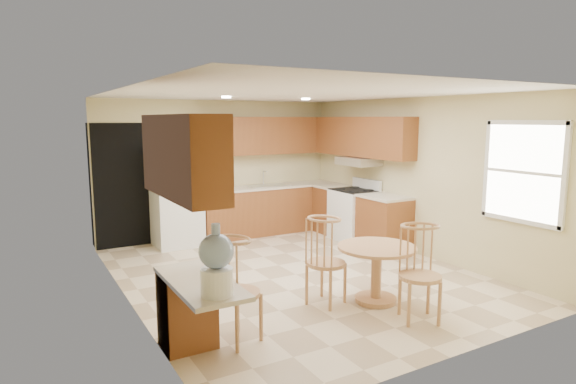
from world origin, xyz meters
TOP-DOWN VIEW (x-y plane):
  - floor at (0.00, 0.00)m, footprint 5.50×5.50m
  - ceiling at (0.00, 0.00)m, footprint 4.50×5.50m
  - wall_back at (0.00, 2.75)m, footprint 4.50×0.02m
  - wall_front at (0.00, -2.75)m, footprint 4.50×0.02m
  - wall_left at (-2.25, 0.00)m, footprint 0.02×5.50m
  - wall_right at (2.25, 0.00)m, footprint 0.02×5.50m
  - doorway at (-1.75, 2.73)m, footprint 0.90×0.02m
  - base_cab_back at (0.88, 2.45)m, footprint 2.75×0.60m
  - counter_back at (0.88, 2.45)m, footprint 2.75×0.63m
  - base_cab_right_a at (1.95, 1.85)m, footprint 0.60×0.59m
  - counter_right_a at (1.95, 1.85)m, footprint 0.63×0.59m
  - base_cab_right_b at (1.95, 0.40)m, footprint 0.60×0.80m
  - counter_right_b at (1.95, 0.40)m, footprint 0.63×0.80m
  - upper_cab_back at (0.88, 2.58)m, footprint 2.75×0.33m
  - upper_cab_right at (2.08, 1.21)m, footprint 0.33×2.42m
  - upper_cab_left at (-2.08, -1.60)m, footprint 0.33×1.40m
  - sink at (0.85, 2.45)m, footprint 0.78×0.44m
  - range_hood at (2.00, 1.18)m, footprint 0.50×0.76m
  - desk_pedestal at (-2.00, -1.32)m, footprint 0.48×0.42m
  - desk_top at (-2.00, -1.70)m, footprint 0.50×1.20m
  - window at (2.23, -1.85)m, footprint 0.06×1.12m
  - can_light_a at (-0.50, 1.20)m, footprint 0.14×0.14m
  - can_light_b at (0.90, 1.20)m, footprint 0.14×0.14m
  - refrigerator at (-0.95, 2.40)m, footprint 0.77×0.75m
  - stove at (1.92, 1.18)m, footprint 0.65×0.76m
  - dining_table at (0.31, -1.34)m, footprint 0.92×0.92m
  - chair_table_a at (-0.24, -1.19)m, footprint 0.46×0.59m
  - chair_table_b at (0.36, -2.09)m, footprint 0.46×0.52m
  - chair_desk at (-1.55, -1.57)m, footprint 0.46×0.59m
  - water_crock at (-2.00, -2.11)m, footprint 0.28×0.28m

SIDE VIEW (x-z plane):
  - floor at x=0.00m, z-range 0.00..0.00m
  - desk_pedestal at x=-2.00m, z-range 0.00..0.72m
  - base_cab_back at x=0.88m, z-range 0.00..0.87m
  - base_cab_right_a at x=1.95m, z-range 0.00..0.87m
  - base_cab_right_b at x=1.95m, z-range 0.00..0.87m
  - dining_table at x=0.31m, z-range 0.11..0.79m
  - stove at x=1.92m, z-range -0.08..1.01m
  - chair_table_a at x=-0.24m, z-range 0.11..1.15m
  - chair_table_b at x=0.36m, z-range 0.11..1.15m
  - chair_desk at x=-1.55m, z-range 0.11..1.15m
  - desk_top at x=-2.00m, z-range 0.73..0.77m
  - refrigerator at x=-0.95m, z-range 0.00..1.74m
  - counter_back at x=0.88m, z-range 0.87..0.91m
  - counter_right_a at x=1.95m, z-range 0.87..0.91m
  - counter_right_b at x=1.95m, z-range 0.87..0.91m
  - sink at x=0.85m, z-range 0.91..0.92m
  - water_crock at x=-2.00m, z-range 0.74..1.32m
  - doorway at x=-1.75m, z-range 0.00..2.10m
  - wall_back at x=0.00m, z-range 0.00..2.50m
  - wall_front at x=0.00m, z-range 0.00..2.50m
  - wall_left at x=-2.25m, z-range 0.00..2.50m
  - wall_right at x=2.25m, z-range 0.00..2.50m
  - range_hood at x=2.00m, z-range 1.35..1.49m
  - window at x=2.23m, z-range 0.85..2.15m
  - upper_cab_back at x=0.88m, z-range 1.50..2.20m
  - upper_cab_right at x=2.08m, z-range 1.50..2.20m
  - upper_cab_left at x=-2.08m, z-range 1.50..2.20m
  - can_light_a at x=-0.50m, z-range 2.48..2.49m
  - can_light_b at x=0.90m, z-range 2.48..2.49m
  - ceiling at x=0.00m, z-range 2.49..2.51m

